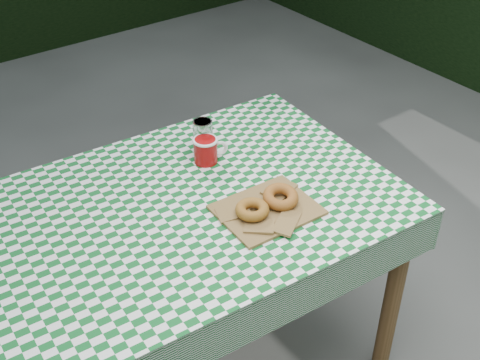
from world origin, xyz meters
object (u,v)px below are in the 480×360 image
(table, at_px, (187,295))
(paper_bag, at_px, (267,209))
(drinking_glass, at_px, (203,137))
(coffee_mug, at_px, (206,150))

(table, bearing_deg, paper_bag, -38.17)
(paper_bag, distance_m, drinking_glass, 0.39)
(drinking_glass, bearing_deg, paper_bag, -94.59)
(table, distance_m, coffee_mug, 0.49)
(table, bearing_deg, coffee_mug, 42.43)
(paper_bag, bearing_deg, coffee_mug, 89.44)
(paper_bag, distance_m, coffee_mug, 0.33)
(table, distance_m, paper_bag, 0.47)
(coffee_mug, bearing_deg, paper_bag, -69.90)
(drinking_glass, bearing_deg, table, -136.62)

